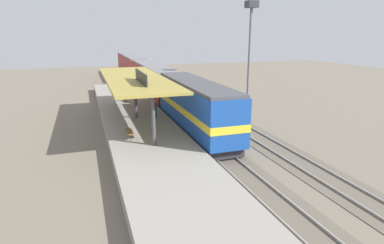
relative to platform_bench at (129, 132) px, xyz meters
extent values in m
plane|color=#706656|center=(8.00, 5.73, -1.34)|extent=(120.00, 120.00, 0.00)
cube|color=#5F5649|center=(6.00, 5.73, -1.32)|extent=(3.20, 110.00, 0.04)
cube|color=gray|center=(5.28, 5.73, -1.26)|extent=(0.10, 110.00, 0.16)
cube|color=gray|center=(6.72, 5.73, -1.26)|extent=(0.10, 110.00, 0.16)
cube|color=#5F5649|center=(10.60, 5.73, -1.32)|extent=(3.20, 110.00, 0.04)
cube|color=gray|center=(9.88, 5.73, -1.26)|extent=(0.10, 110.00, 0.16)
cube|color=gray|center=(11.32, 5.73, -1.26)|extent=(0.10, 110.00, 0.16)
cube|color=gray|center=(1.40, 5.73, -0.89)|extent=(6.00, 44.00, 0.90)
cylinder|color=#47474C|center=(1.40, -2.27, 1.36)|extent=(0.28, 0.28, 3.60)
cylinder|color=#47474C|center=(1.40, 5.73, 1.36)|extent=(0.28, 0.28, 3.60)
cylinder|color=#47474C|center=(1.40, 13.73, 1.36)|extent=(0.28, 0.28, 3.60)
cube|color=#A38E3D|center=(1.40, 5.73, 3.26)|extent=(5.20, 18.00, 0.20)
cube|color=black|center=(1.40, 2.13, 3.81)|extent=(0.12, 4.80, 0.90)
cylinder|color=#333338|center=(0.00, -0.65, -0.23)|extent=(0.07, 0.07, 0.42)
cylinder|color=#333338|center=(0.00, 0.65, -0.23)|extent=(0.07, 0.07, 0.42)
cube|color=brown|center=(0.00, 0.00, 0.02)|extent=(0.44, 1.70, 0.08)
cube|color=#28282D|center=(6.00, 2.13, -0.83)|extent=(2.60, 13.60, 0.70)
cube|color=#19479E|center=(6.00, 2.13, 1.27)|extent=(2.90, 14.40, 3.50)
cube|color=#47474C|center=(6.00, 2.13, 3.14)|extent=(2.78, 14.11, 0.24)
cube|color=yellow|center=(6.00, 2.13, 1.00)|extent=(2.93, 14.43, 0.56)
cube|color=#28282D|center=(6.00, 20.13, -0.83)|extent=(2.60, 19.20, 0.70)
cube|color=maroon|center=(6.00, 20.13, 1.17)|extent=(2.90, 20.00, 3.30)
cube|color=slate|center=(6.00, 20.13, 2.94)|extent=(2.78, 19.60, 0.24)
cube|color=#28282D|center=(6.00, 40.93, -0.83)|extent=(2.60, 19.20, 0.70)
cube|color=maroon|center=(6.00, 40.93, 1.17)|extent=(2.90, 20.00, 3.30)
cube|color=slate|center=(6.00, 40.93, 2.94)|extent=(2.78, 19.60, 0.24)
cylinder|color=slate|center=(13.80, 7.38, 4.16)|extent=(0.28, 0.28, 11.00)
cube|color=#333338|center=(13.80, 7.38, 10.01)|extent=(1.10, 1.10, 0.70)
cylinder|color=#23603D|center=(2.95, 4.99, -0.02)|extent=(0.16, 0.16, 0.84)
cylinder|color=#23603D|center=(3.13, 4.99, -0.02)|extent=(0.16, 0.16, 0.84)
cylinder|color=navy|center=(3.04, 4.99, 0.72)|extent=(0.34, 0.34, 0.64)
sphere|color=tan|center=(3.04, 4.99, 1.15)|extent=(0.23, 0.23, 0.23)
camera|label=1|loc=(-2.89, -23.63, 7.21)|focal=30.31mm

